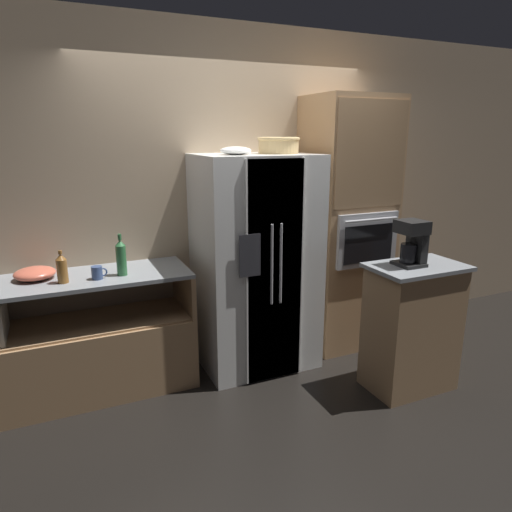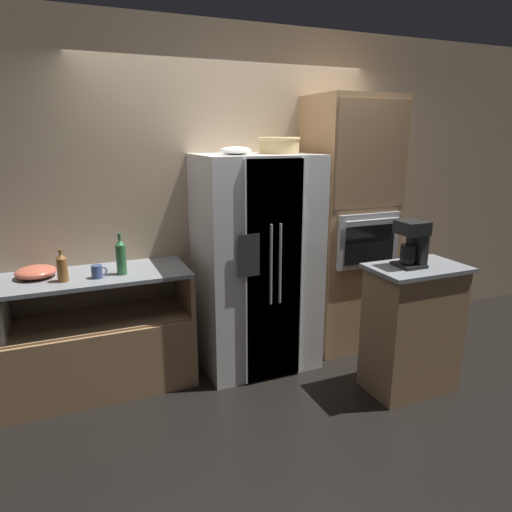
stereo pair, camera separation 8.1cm
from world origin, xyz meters
name	(u,v)px [view 1 (the left image)]	position (x,y,z in m)	size (l,w,h in m)	color
ground_plane	(251,365)	(0.00, 0.00, 0.00)	(20.00, 20.00, 0.00)	black
wall_back	(229,196)	(0.00, 0.46, 1.40)	(12.00, 0.06, 2.80)	tan
counter_left	(86,351)	(-1.30, 0.14, 0.34)	(1.56, 0.59, 0.92)	#A87F56
refrigerator	(256,263)	(0.08, 0.07, 0.89)	(0.94, 0.75, 1.77)	white
wall_oven	(346,225)	(1.00, 0.12, 1.12)	(0.73, 0.67, 2.24)	#A87F56
island_counter	(412,327)	(1.00, -0.79, 0.50)	(0.71, 0.45, 0.99)	#A87F56
wicker_basket	(279,145)	(0.28, 0.07, 1.84)	(0.34, 0.34, 0.13)	tan
fruit_bowl	(236,151)	(-0.12, 0.00, 1.80)	(0.24, 0.24, 0.06)	white
bottle_tall	(62,268)	(-1.40, 0.04, 1.03)	(0.07, 0.07, 0.23)	brown
bottle_short	(121,257)	(-1.00, 0.06, 1.06)	(0.07, 0.07, 0.31)	#33723F
mug	(97,273)	(-1.17, 0.03, 0.97)	(0.11, 0.08, 0.09)	#384C7A
mixing_bowl	(35,273)	(-1.58, 0.21, 0.97)	(0.28, 0.28, 0.08)	#DB664C
coffee_maker	(413,241)	(0.95, -0.78, 1.17)	(0.19, 0.20, 0.33)	black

